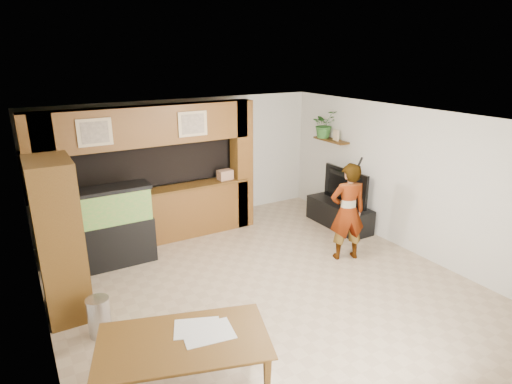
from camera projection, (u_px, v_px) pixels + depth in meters
floor at (263, 287)px, 6.66m from camera, size 6.50×6.50×0.00m
ceiling at (264, 120)px, 5.85m from camera, size 6.50×6.50×0.00m
wall_back at (183, 162)px, 8.92m from camera, size 6.00×0.00×6.00m
wall_left at (37, 256)px, 4.82m from camera, size 0.00×6.50×6.50m
wall_right at (406, 180)px, 7.69m from camera, size 0.00×6.50×6.50m
partition at (147, 175)px, 7.96m from camera, size 4.20×0.99×2.60m
wall_clock at (26, 183)px, 5.47m from camera, size 0.05×0.25×0.25m
wall_shelf at (331, 140)px, 9.09m from camera, size 0.25×0.90×0.04m
pantry_cabinet at (59, 239)px, 5.71m from camera, size 0.55×0.90×2.21m
trash_can at (99, 317)px, 5.47m from camera, size 0.29×0.29×0.53m
aquarium at (115, 227)px, 7.21m from camera, size 1.25×0.47×1.38m
tv_stand at (339, 214)px, 8.94m from camera, size 0.56×1.52×0.51m
television at (341, 187)px, 8.75m from camera, size 0.17×1.24×0.71m
photo_frame at (336, 135)px, 8.93m from camera, size 0.04×0.17×0.22m
potted_plant at (324, 124)px, 9.16m from camera, size 0.55×0.49×0.59m
person at (347, 212)px, 7.36m from camera, size 0.73×0.60×1.74m
microphone at (360, 162)px, 6.97m from camera, size 0.04×0.10×0.17m
dining_table at (185, 367)px, 4.54m from camera, size 2.01×1.49×0.63m
newspaper_a at (197, 328)px, 4.66m from camera, size 0.59×0.52×0.01m
newspaper_b at (208, 333)px, 4.58m from camera, size 0.59×0.47×0.01m
counter_box at (225, 175)px, 8.59m from camera, size 0.31×0.22×0.19m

